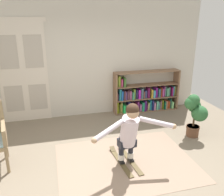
% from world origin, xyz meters
% --- Properties ---
extents(ground_plane, '(7.20, 7.20, 0.00)m').
position_xyz_m(ground_plane, '(0.00, 0.00, 0.00)').
color(ground_plane, '#7A6C5A').
extents(back_wall, '(6.00, 0.10, 2.90)m').
position_xyz_m(back_wall, '(0.00, 2.60, 1.45)').
color(back_wall, beige).
rests_on(back_wall, ground).
extents(double_door, '(1.22, 0.05, 2.45)m').
position_xyz_m(double_door, '(-1.54, 2.54, 1.23)').
color(double_door, beige).
rests_on(double_door, ground).
extents(rug, '(2.38, 1.85, 0.01)m').
position_xyz_m(rug, '(0.24, 0.17, 0.00)').
color(rug, gray).
rests_on(rug, ground).
extents(bookshelf, '(1.79, 0.30, 1.10)m').
position_xyz_m(bookshelf, '(1.49, 2.39, 0.43)').
color(bookshelf, '#816047').
rests_on(bookshelf, ground).
extents(potted_plant, '(0.46, 0.51, 0.95)m').
position_xyz_m(potted_plant, '(1.93, 0.73, 0.58)').
color(potted_plant, brown).
rests_on(potted_plant, ground).
extents(skis_pair, '(0.36, 0.96, 0.07)m').
position_xyz_m(skis_pair, '(0.24, 0.20, 0.02)').
color(skis_pair, brown).
rests_on(skis_pair, rug).
extents(person_skier, '(1.44, 0.61, 1.11)m').
position_xyz_m(person_skier, '(0.25, 0.04, 0.68)').
color(person_skier, white).
rests_on(person_skier, skis_pair).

